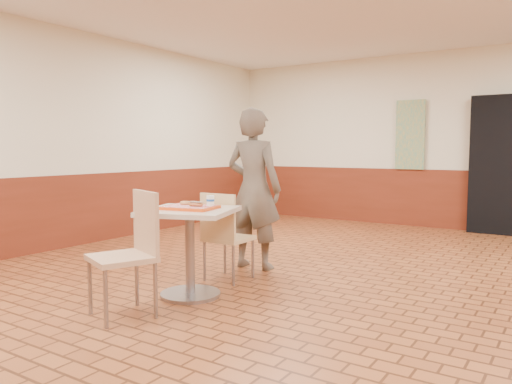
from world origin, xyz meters
The scene contains 11 objects.
room_shell centered at (0.00, 0.00, 1.50)m, with size 8.01×10.01×3.01m.
wainscot_band centered at (0.00, 0.00, 0.50)m, with size 8.00×10.00×1.00m.
promo_poster centered at (-0.60, 4.94, 1.60)m, with size 0.50×0.03×1.20m, color gray.
main_table centered at (-1.06, -0.38, 0.55)m, with size 0.77×0.77×0.81m.
chair_main_front centered at (-1.12, -1.03, 0.57)m, with size 0.61×0.61×1.01m.
chair_main_back centered at (-1.10, 0.21, 0.51)m, with size 0.43×0.43×0.91m.
customer centered at (-1.17, 0.86, 0.91)m, with size 0.66×0.43×1.81m, color #60564A.
serving_tray centered at (-1.06, -0.38, 0.83)m, with size 0.47×0.36×0.03m.
ring_donut centered at (-1.16, -0.32, 0.86)m, with size 0.10×0.10×0.03m, color #C48347.
long_john_donut centered at (-0.97, -0.39, 0.86)m, with size 0.15×0.08×0.05m.
paper_cup centered at (-0.90, -0.27, 0.89)m, with size 0.07×0.07×0.09m.
Camera 1 is at (1.93, -3.83, 1.36)m, focal length 35.00 mm.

